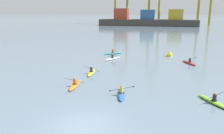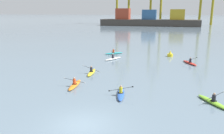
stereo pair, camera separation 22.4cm
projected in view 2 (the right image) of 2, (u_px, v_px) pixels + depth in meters
ground_plane at (83, 125)px, 15.04m from camera, size 800.00×800.00×0.00m
container_barge at (149, 20)px, 112.33m from camera, size 47.74×8.37×8.42m
channel_buoy at (170, 54)px, 37.34m from camera, size 0.90×0.90×1.00m
kayak_red at (190, 63)px, 32.22m from camera, size 2.06×3.31×0.96m
kayak_blue at (121, 93)px, 20.25m from camera, size 2.23×3.45×0.95m
kayak_yellow at (92, 72)px, 27.26m from camera, size 2.18×3.45×1.04m
kayak_teal at (114, 53)px, 39.57m from camera, size 3.04×2.57×0.98m
kayak_orange at (75, 85)px, 22.66m from camera, size 2.25×3.44×0.95m
kayak_white at (113, 58)px, 35.06m from camera, size 2.21×3.25×0.95m
kayak_lime at (213, 102)px, 18.43m from camera, size 2.32×3.20×1.01m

